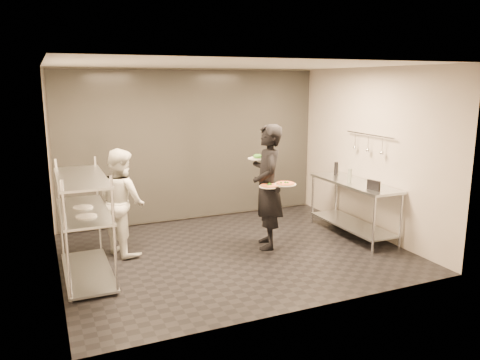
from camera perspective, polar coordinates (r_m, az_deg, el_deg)
name	(u,v)px	position (r m, az deg, el deg)	size (l,w,h in m)	color
room_shell	(208,152)	(7.96, -3.98, 3.48)	(5.00, 4.00, 2.80)	black
pass_rack	(84,221)	(6.52, -18.44, -4.74)	(0.60, 1.60, 1.50)	silver
prep_counter	(354,199)	(8.12, 13.68, -2.25)	(0.60, 1.80, 0.92)	silver
utensil_rail	(369,144)	(8.10, 15.41, 4.27)	(0.07, 1.20, 0.31)	silver
waiter	(268,187)	(7.24, 3.41, -0.85)	(0.71, 0.46, 1.94)	black
chef	(122,202)	(7.23, -14.23, -2.57)	(0.78, 0.61, 1.61)	silver
pizza_plate_near	(270,186)	(7.02, 3.63, -0.71)	(0.32, 0.32, 0.05)	white
pizza_plate_far	(285,184)	(7.08, 5.54, -0.45)	(0.33, 0.33, 0.05)	white
salad_plate	(257,157)	(7.36, 2.14, 2.78)	(0.30, 0.30, 0.07)	white
pos_monitor	(374,185)	(7.48, 15.97, -0.64)	(0.04, 0.22, 0.16)	black
bottle_green	(350,176)	(7.97, 13.23, 0.53)	(0.06, 0.06, 0.23)	gray
bottle_clear	(337,169)	(8.59, 11.73, 1.26)	(0.06, 0.06, 0.18)	gray
bottle_dark	(336,169)	(8.55, 11.63, 1.38)	(0.07, 0.07, 0.23)	black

